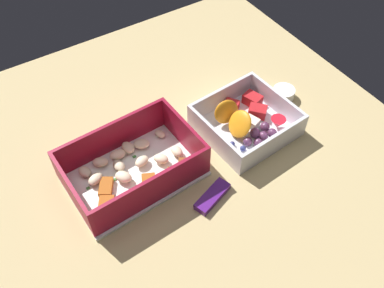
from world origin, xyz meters
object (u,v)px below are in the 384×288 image
pasta_container (133,167)px  candy_bar (212,196)px  fruit_bowl (247,122)px  paper_cup_liner (283,93)px

pasta_container → candy_bar: (-8.59, 11.16, -1.54)cm
fruit_bowl → paper_cup_liner: (-11.43, -2.79, -0.74)cm
pasta_container → paper_cup_liner: size_ratio=5.15×
paper_cup_liner → candy_bar: bearing=25.5°
pasta_container → fruit_bowl: bearing=172.9°
candy_bar → pasta_container: bearing=-52.4°
candy_bar → paper_cup_liner: size_ratio=1.61×
pasta_container → candy_bar: 14.17cm
pasta_container → fruit_bowl: pasta_container is taller
pasta_container → candy_bar: bearing=125.0°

